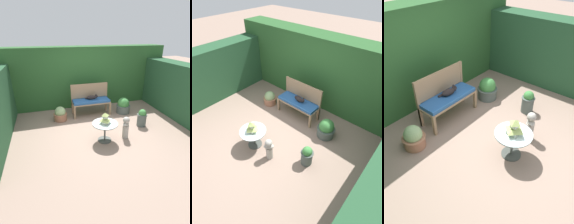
# 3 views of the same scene
# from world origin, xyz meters

# --- Properties ---
(ground) EXTENTS (30.00, 30.00, 0.00)m
(ground) POSITION_xyz_m (0.00, 0.00, 0.00)
(ground) COLOR gray
(foliage_hedge_back) EXTENTS (6.40, 0.79, 2.20)m
(foliage_hedge_back) POSITION_xyz_m (0.00, 2.33, 1.10)
(foliage_hedge_back) COLOR #285628
(foliage_hedge_back) RESTS_ON ground
(foliage_hedge_left) EXTENTS (0.70, 3.54, 1.75)m
(foliage_hedge_left) POSITION_xyz_m (-2.85, 0.17, 0.87)
(foliage_hedge_left) COLOR #234C2D
(foliage_hedge_left) RESTS_ON ground
(garden_bench) EXTENTS (1.30, 0.48, 0.55)m
(garden_bench) POSITION_xyz_m (0.02, 1.16, 0.47)
(garden_bench) COLOR #937556
(garden_bench) RESTS_ON ground
(bench_backrest) EXTENTS (1.30, 0.06, 1.06)m
(bench_backrest) POSITION_xyz_m (0.02, 1.38, 0.75)
(bench_backrest) COLOR #937556
(bench_backrest) RESTS_ON ground
(cat) EXTENTS (0.43, 0.21, 0.20)m
(cat) POSITION_xyz_m (0.06, 1.17, 0.63)
(cat) COLOR black
(cat) RESTS_ON garden_bench
(patio_table) EXTENTS (0.67, 0.67, 0.52)m
(patio_table) POSITION_xyz_m (-0.08, -0.54, 0.41)
(patio_table) COLOR #424742
(patio_table) RESTS_ON ground
(pagoda_birdhouse) EXTENTS (0.26, 0.26, 0.29)m
(pagoda_birdhouse) POSITION_xyz_m (-0.08, -0.54, 0.65)
(pagoda_birdhouse) COLOR #B2BCA8
(pagoda_birdhouse) RESTS_ON patio_table
(garden_bust) EXTENTS (0.28, 0.27, 0.63)m
(garden_bust) POSITION_xyz_m (0.51, -0.57, 0.33)
(garden_bust) COLOR #A39E93
(garden_bust) RESTS_ON ground
(potted_plant_table_far) EXTENTS (0.31, 0.31, 0.54)m
(potted_plant_table_far) POSITION_xyz_m (1.29, -0.09, 0.27)
(potted_plant_table_far) COLOR #4C5651
(potted_plant_table_far) RESTS_ON ground
(potted_plant_bench_right) EXTENTS (0.50, 0.50, 0.56)m
(potted_plant_bench_right) POSITION_xyz_m (1.16, 0.98, 0.25)
(potted_plant_bench_right) COLOR #4C5651
(potted_plant_bench_right) RESTS_ON ground
(potted_plant_table_near) EXTENTS (0.45, 0.45, 0.47)m
(potted_plant_table_near) POSITION_xyz_m (-1.07, 1.00, 0.21)
(potted_plant_table_near) COLOR #9E664C
(potted_plant_table_near) RESTS_ON ground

